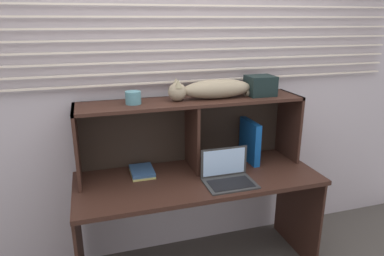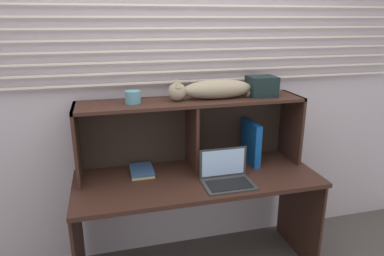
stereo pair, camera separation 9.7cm
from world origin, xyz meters
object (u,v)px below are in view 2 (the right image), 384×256
at_px(small_basket, 133,97).
at_px(laptop, 227,176).
at_px(binder_upright, 251,142).
at_px(book_stack, 142,171).
at_px(storage_box, 262,86).
at_px(cat, 214,89).

bearing_deg(small_basket, laptop, -27.16).
distance_m(laptop, binder_upright, 0.42).
xyz_separation_m(book_stack, small_basket, (-0.03, 0.00, 0.52)).
bearing_deg(storage_box, small_basket, 180.00).
height_order(book_stack, small_basket, small_basket).
relative_size(laptop, small_basket, 3.24).
bearing_deg(cat, storage_box, -0.00).
distance_m(cat, binder_upright, 0.50).
bearing_deg(binder_upright, cat, 180.00).
distance_m(binder_upright, book_stack, 0.82).
bearing_deg(cat, binder_upright, -0.00).
height_order(laptop, binder_upright, binder_upright).
relative_size(laptop, binder_upright, 1.05).
xyz_separation_m(laptop, binder_upright, (0.29, 0.28, 0.11)).
relative_size(book_stack, storage_box, 1.13).
xyz_separation_m(laptop, book_stack, (-0.52, 0.28, -0.03)).
bearing_deg(binder_upright, laptop, -135.48).
bearing_deg(laptop, small_basket, 152.84).
bearing_deg(book_stack, binder_upright, 0.02).
xyz_separation_m(laptop, storage_box, (0.35, 0.28, 0.53)).
height_order(cat, storage_box, cat).
height_order(book_stack, storage_box, storage_box).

